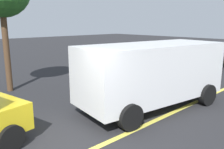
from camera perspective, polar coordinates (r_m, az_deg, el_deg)
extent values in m
cube|color=#E0D14C|center=(7.56, 11.47, -10.33)|extent=(28.00, 0.16, 0.01)
cube|color=white|center=(8.15, 9.64, 0.88)|extent=(5.43, 2.70, 1.82)
cube|color=black|center=(9.65, 18.59, 4.61)|extent=(0.41, 1.84, 0.80)
cylinder|color=black|center=(10.28, 12.58, -2.03)|extent=(0.79, 0.36, 0.76)
cylinder|color=black|center=(9.11, 21.89, -4.53)|extent=(0.79, 0.36, 0.76)
cylinder|color=black|center=(8.11, -4.67, -5.71)|extent=(0.79, 0.36, 0.76)
cylinder|color=black|center=(6.57, 4.39, -10.18)|extent=(0.79, 0.36, 0.76)
cylinder|color=black|center=(6.05, -23.22, -13.91)|extent=(0.67, 0.34, 0.64)
cube|color=black|center=(17.31, 23.34, 3.94)|extent=(4.63, 2.38, 0.62)
cube|color=black|center=(17.43, 23.90, 6.00)|extent=(2.32, 1.86, 0.62)
cylinder|color=black|center=(15.62, 23.16, 1.97)|extent=(0.66, 0.30, 0.64)
cylinder|color=black|center=(16.61, 17.88, 2.95)|extent=(0.66, 0.30, 0.64)
cylinder|color=black|center=(19.10, 23.33, 3.71)|extent=(0.66, 0.30, 0.64)
cylinder|color=#513823|center=(10.87, -24.08, 5.59)|extent=(0.25, 0.25, 3.61)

